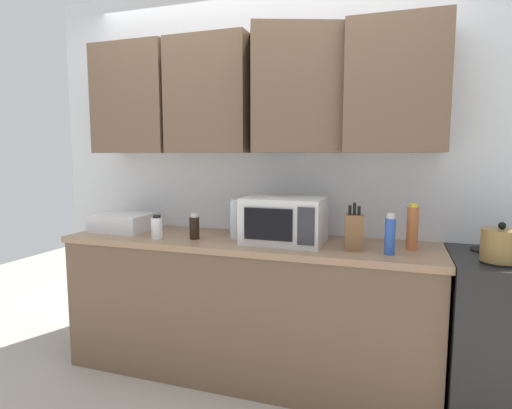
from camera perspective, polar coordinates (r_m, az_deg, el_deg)
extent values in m
cube|color=white|center=(2.94, 0.82, 4.13)|extent=(3.24, 0.06, 2.60)
cube|color=brown|center=(3.19, -15.90, 13.54)|extent=(0.56, 0.33, 0.75)
cube|color=brown|center=(2.90, -6.02, 14.45)|extent=(0.56, 0.33, 0.75)
cube|color=brown|center=(2.67, 5.48, 15.12)|extent=(0.64, 0.50, 0.75)
cube|color=brown|center=(2.64, 18.59, 14.91)|extent=(0.56, 0.33, 0.75)
cube|color=brown|center=(2.81, -1.35, -14.17)|extent=(2.34, 0.60, 0.86)
cube|color=#9E7A5B|center=(2.69, -1.38, -5.17)|extent=(2.37, 0.63, 0.04)
cylinder|color=black|center=(2.42, 30.27, -6.83)|extent=(0.18, 0.18, 0.01)
cylinder|color=black|center=(2.69, 29.10, -5.47)|extent=(0.18, 0.18, 0.01)
cylinder|color=olive|center=(2.40, 30.40, -4.82)|extent=(0.18, 0.18, 0.16)
sphere|color=black|center=(2.38, 30.54, -2.50)|extent=(0.04, 0.04, 0.04)
cube|color=silver|center=(2.56, 3.90, -2.12)|extent=(0.48, 0.36, 0.28)
cube|color=black|center=(2.40, 1.65, -2.72)|extent=(0.29, 0.01, 0.18)
cube|color=#2D2D33|center=(2.35, 6.82, -2.99)|extent=(0.10, 0.01, 0.21)
cube|color=silver|center=(3.11, -17.70, -2.34)|extent=(0.38, 0.30, 0.12)
cube|color=brown|center=(2.44, 13.22, -3.69)|extent=(0.12, 0.13, 0.20)
cylinder|color=black|center=(2.41, 12.69, -0.74)|extent=(0.02, 0.02, 0.05)
cylinder|color=black|center=(2.41, 13.28, -0.58)|extent=(0.02, 0.02, 0.07)
cylinder|color=black|center=(2.41, 13.87, -0.82)|extent=(0.02, 0.02, 0.05)
cylinder|color=#BC6638|center=(2.53, 20.56, -3.09)|extent=(0.06, 0.06, 0.24)
cylinder|color=yellow|center=(2.51, 20.68, -0.09)|extent=(0.04, 0.04, 0.02)
cylinder|color=white|center=(2.76, -13.34, -3.17)|extent=(0.07, 0.07, 0.14)
cylinder|color=black|center=(2.75, -13.39, -1.60)|extent=(0.05, 0.05, 0.02)
cylinder|color=black|center=(2.71, -8.40, -3.20)|extent=(0.06, 0.06, 0.14)
cylinder|color=silver|center=(2.69, -8.43, -1.46)|extent=(0.05, 0.05, 0.03)
cylinder|color=silver|center=(2.70, -2.82, -2.13)|extent=(0.07, 0.07, 0.24)
cylinder|color=silver|center=(2.68, -2.84, 0.55)|extent=(0.05, 0.05, 0.02)
cylinder|color=#2D56B7|center=(2.37, 17.80, -4.20)|extent=(0.06, 0.06, 0.20)
cylinder|color=silver|center=(2.35, 17.90, -1.50)|extent=(0.04, 0.04, 0.03)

